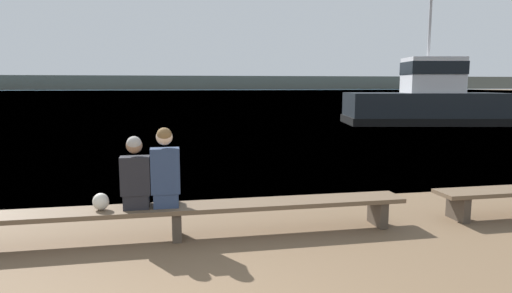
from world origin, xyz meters
name	(u,v)px	position (x,y,z in m)	size (l,w,h in m)	color
water_surface	(163,92)	(0.00, 125.09, 0.00)	(240.00, 240.00, 0.00)	teal
far_shoreline	(163,83)	(0.00, 188.77, 2.73)	(600.00, 12.00, 5.46)	#4C4C42
bench_main	(176,212)	(0.34, 3.38, 0.36)	(6.38, 0.52, 0.44)	brown
person_left	(135,177)	(-0.17, 3.39, 0.85)	(0.37, 0.41, 0.95)	black
person_right	(165,172)	(0.21, 3.39, 0.90)	(0.37, 0.41, 1.05)	navy
shopping_bag	(101,202)	(-0.61, 3.38, 0.55)	(0.20, 0.18, 0.22)	beige
tugboat_red	(425,103)	(13.48, 18.88, 1.07)	(8.51, 5.03, 6.86)	black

